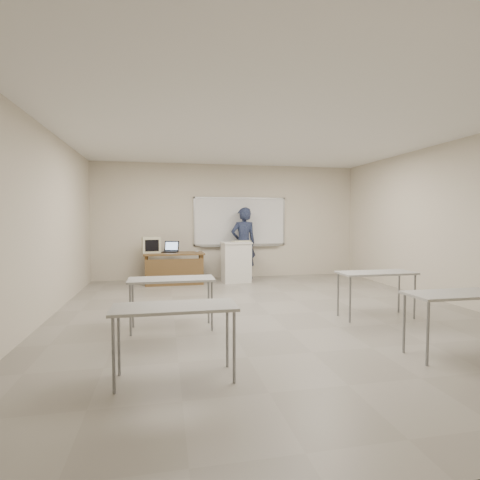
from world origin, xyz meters
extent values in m
cube|color=gray|center=(0.00, 0.00, -0.01)|extent=(7.00, 8.00, 0.01)
cube|color=white|center=(0.30, 3.97, 1.50)|extent=(2.40, 0.03, 1.20)
cube|color=#B7BABC|center=(0.30, 3.97, 2.12)|extent=(2.48, 0.04, 0.04)
cube|color=#B7BABC|center=(0.30, 3.97, 0.88)|extent=(2.48, 0.04, 0.04)
cube|color=#B7BABC|center=(-0.92, 3.97, 1.50)|extent=(0.04, 0.04, 1.28)
cube|color=#B7BABC|center=(1.52, 3.97, 1.50)|extent=(0.04, 0.04, 1.28)
cube|color=#B7BABC|center=(0.30, 3.92, 0.84)|extent=(2.16, 0.07, 0.02)
cube|color=#A8A8A3|center=(-1.60, -0.50, 0.71)|extent=(1.20, 0.50, 0.03)
cylinder|color=slate|center=(-2.15, -0.70, 0.35)|extent=(0.03, 0.03, 0.70)
cylinder|color=slate|center=(-1.05, -0.70, 0.35)|extent=(0.03, 0.03, 0.70)
cylinder|color=slate|center=(-2.15, -0.30, 0.35)|extent=(0.03, 0.03, 0.70)
cylinder|color=slate|center=(-1.05, -0.30, 0.35)|extent=(0.03, 0.03, 0.70)
cube|color=#A8A8A3|center=(1.60, -0.50, 0.71)|extent=(1.20, 0.50, 0.03)
cylinder|color=slate|center=(1.05, -0.70, 0.35)|extent=(0.03, 0.03, 0.70)
cylinder|color=slate|center=(2.15, -0.70, 0.35)|extent=(0.03, 0.03, 0.70)
cylinder|color=slate|center=(1.05, -0.30, 0.35)|extent=(0.03, 0.03, 0.70)
cylinder|color=slate|center=(2.15, -0.30, 0.35)|extent=(0.03, 0.03, 0.70)
cube|color=#A8A8A3|center=(-1.60, -2.20, 0.71)|extent=(1.20, 0.50, 0.03)
cylinder|color=slate|center=(-2.15, -2.40, 0.35)|extent=(0.03, 0.03, 0.70)
cylinder|color=slate|center=(-1.05, -2.40, 0.35)|extent=(0.03, 0.03, 0.70)
cylinder|color=slate|center=(-2.15, -2.00, 0.35)|extent=(0.03, 0.03, 0.70)
cylinder|color=slate|center=(-1.05, -2.00, 0.35)|extent=(0.03, 0.03, 0.70)
cube|color=#A8A8A3|center=(1.60, -2.20, 0.71)|extent=(1.20, 0.50, 0.03)
cylinder|color=slate|center=(1.05, -2.40, 0.35)|extent=(0.03, 0.03, 0.70)
cylinder|color=slate|center=(1.05, -2.00, 0.35)|extent=(0.03, 0.03, 0.70)
cube|color=brown|center=(-1.47, 3.30, 0.73)|extent=(1.42, 0.71, 0.04)
cube|color=brown|center=(-1.47, 2.96, 0.32)|extent=(1.35, 0.03, 0.63)
cylinder|color=#492F12|center=(-2.12, 3.00, 0.35)|extent=(0.06, 0.06, 0.71)
cylinder|color=#492F12|center=(-0.81, 3.00, 0.35)|extent=(0.06, 0.06, 0.71)
cylinder|color=#492F12|center=(-2.12, 3.60, 0.35)|extent=(0.06, 0.06, 0.71)
cylinder|color=#492F12|center=(-0.81, 3.60, 0.35)|extent=(0.06, 0.06, 0.71)
cube|color=white|center=(0.04, 3.20, 0.48)|extent=(0.67, 0.48, 0.96)
cube|color=white|center=(0.04, 3.20, 0.97)|extent=(0.71, 0.52, 0.04)
cube|color=beige|center=(-2.02, 3.45, 0.94)|extent=(0.40, 0.42, 0.38)
cube|color=beige|center=(-2.02, 3.22, 0.94)|extent=(0.42, 0.04, 0.40)
cube|color=black|center=(-2.02, 3.20, 0.94)|extent=(0.32, 0.01, 0.27)
cube|color=black|center=(-1.57, 3.40, 0.76)|extent=(0.36, 0.26, 0.02)
cube|color=black|center=(-1.57, 3.39, 0.78)|extent=(0.30, 0.15, 0.01)
cube|color=black|center=(-1.57, 3.56, 0.89)|extent=(0.36, 0.08, 0.25)
cube|color=#A6C4F3|center=(-1.57, 3.56, 0.90)|extent=(0.31, 0.05, 0.19)
ellipsoid|color=#999AA0|center=(-0.92, 3.35, 0.77)|extent=(0.10, 0.07, 0.04)
cube|color=beige|center=(0.19, 3.28, 1.01)|extent=(0.52, 0.30, 0.03)
imported|color=black|center=(0.33, 3.69, 0.93)|extent=(0.74, 0.55, 1.86)
camera|label=1|loc=(-1.69, -5.84, 1.58)|focal=28.00mm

